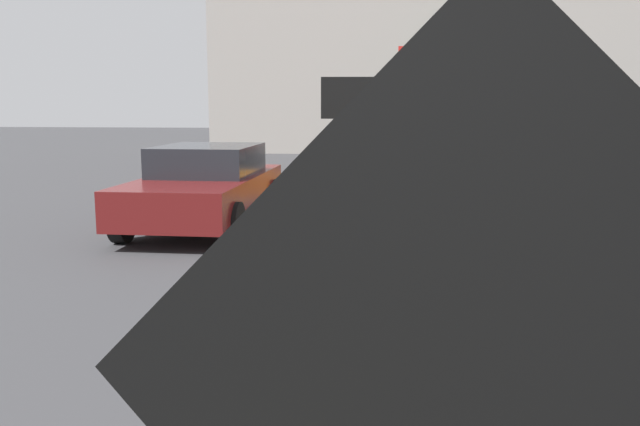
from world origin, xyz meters
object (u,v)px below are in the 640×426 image
Objects in this scene: arrow_board_trailer at (355,174)px; traffic_cone_mid_lane at (358,291)px; pickup_car at (206,186)px; traffic_cone_far_lane at (370,227)px; box_truck at (441,112)px; highway_guide_sign at (485,68)px; traffic_cone_curbside at (356,199)px.

arrow_board_trailer is 9.51m from traffic_cone_mid_lane.
pickup_car is at bearing -117.19° from arrow_board_trailer.
arrow_board_trailer is 6.25m from traffic_cone_far_lane.
highway_guide_sign is (1.98, 6.20, 1.57)m from box_truck.
pickup_car is 3.40m from traffic_cone_far_lane.
box_truck is 13.80m from traffic_cone_mid_lane.
traffic_cone_far_lane is at bearing -82.68° from traffic_cone_curbside.
box_truck is 10.59m from traffic_cone_far_lane.
arrow_board_trailer is at bearing -112.05° from highway_guide_sign.
highway_guide_sign is (4.19, 10.34, 2.94)m from arrow_board_trailer.
traffic_cone_far_lane is at bearing -102.23° from highway_guide_sign.
box_truck reaches higher than arrow_board_trailer.
box_truck is at bearing 61.92° from arrow_board_trailer.
pickup_car is 5.95× the size of traffic_cone_far_lane.
box_truck is 6.70m from highway_guide_sign.
highway_guide_sign reaches higher than arrow_board_trailer.
traffic_cone_far_lane is (-3.59, -16.56, -3.05)m from highway_guide_sign.
traffic_cone_curbside is at bearing -86.16° from arrow_board_trailer.
traffic_cone_mid_lane is 1.09× the size of traffic_cone_curbside.
pickup_car is 2.80m from traffic_cone_curbside.
highway_guide_sign reaches higher than pickup_car.
highway_guide_sign is at bearing 77.77° from traffic_cone_far_lane.
traffic_cone_mid_lane is at bearing -89.66° from traffic_cone_far_lane.
pickup_car is at bearing 119.98° from traffic_cone_mid_lane.
pickup_car is 6.08× the size of traffic_cone_mid_lane.
arrow_board_trailer is 3.26m from traffic_cone_curbside.
arrow_board_trailer is 4.89m from box_truck.
traffic_cone_mid_lane is 0.98× the size of traffic_cone_far_lane.
highway_guide_sign is at bearing 66.36° from pickup_car.
box_truck is 10.51× the size of traffic_cone_curbside.
arrow_board_trailer is 0.60× the size of pickup_car.
traffic_cone_mid_lane is (-1.59, -13.62, -1.49)m from box_truck.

